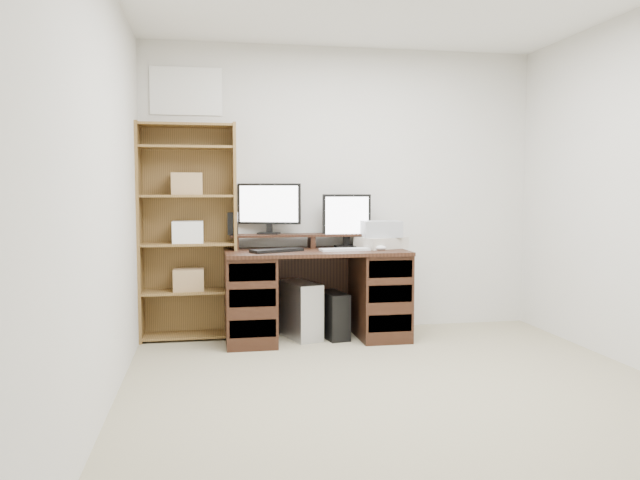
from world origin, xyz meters
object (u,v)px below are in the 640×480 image
object	(u,v)px
tower_silver	(300,310)
printer	(381,243)
desk	(316,293)
bookshelf	(188,230)
monitor_small	(347,219)
tower_black	(333,315)
monitor_wide	(269,206)

from	to	relation	value
tower_silver	printer	bearing A→B (deg)	-16.32
desk	bookshelf	world-z (taller)	bookshelf
tower_silver	bookshelf	distance (m)	1.16
monitor_small	printer	distance (m)	0.36
desk	monitor_small	distance (m)	0.71
tower_silver	tower_black	xyz separation A→B (m)	(0.28, -0.05, -0.04)
monitor_wide	monitor_small	xyz separation A→B (m)	(0.67, -0.06, -0.11)
bookshelf	monitor_wide	bearing A→B (deg)	2.93
tower_black	monitor_small	bearing A→B (deg)	38.70
printer	bookshelf	world-z (taller)	bookshelf
printer	bookshelf	xyz separation A→B (m)	(-1.63, 0.15, 0.12)
desk	monitor_small	size ratio (longest dim) A/B	3.25
desk	printer	xyz separation A→B (m)	(0.58, 0.07, 0.41)
tower_black	monitor_wide	bearing A→B (deg)	144.03
printer	tower_silver	bearing A→B (deg)	158.32
tower_black	bookshelf	size ratio (longest dim) A/B	0.23
bookshelf	monitor_small	bearing A→B (deg)	-1.11
tower_silver	monitor_wide	bearing A→B (deg)	122.82
desk	tower_black	size ratio (longest dim) A/B	3.65
monitor_small	printer	size ratio (longest dim) A/B	1.21
desk	printer	world-z (taller)	printer
desk	tower_black	distance (m)	0.25
tower_silver	bookshelf	world-z (taller)	bookshelf
printer	bookshelf	size ratio (longest dim) A/B	0.21
printer	tower_black	distance (m)	0.75
tower_silver	bookshelf	size ratio (longest dim) A/B	0.26
desk	printer	size ratio (longest dim) A/B	3.95
printer	tower_silver	world-z (taller)	printer
monitor_small	bookshelf	world-z (taller)	bookshelf
monitor_wide	bookshelf	size ratio (longest dim) A/B	0.29
monitor_wide	monitor_small	bearing A→B (deg)	13.19
tower_black	bookshelf	distance (m)	1.41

